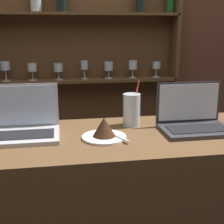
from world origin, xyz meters
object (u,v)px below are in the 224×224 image
(laptop_near, at_px, (24,125))
(water_glass, at_px, (132,110))
(laptop_far, at_px, (194,120))
(cake_plate, at_px, (104,130))

(laptop_near, relative_size, water_glass, 1.34)
(laptop_near, bearing_deg, laptop_far, -3.33)
(laptop_far, distance_m, cake_plate, 0.43)
(laptop_far, relative_size, water_glass, 1.43)
(laptop_near, distance_m, water_glass, 0.51)
(laptop_near, height_order, water_glass, water_glass)
(cake_plate, distance_m, water_glass, 0.23)
(cake_plate, bearing_deg, laptop_near, 163.97)
(laptop_far, distance_m, water_glass, 0.30)
(laptop_near, xyz_separation_m, cake_plate, (0.34, -0.10, -0.01))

